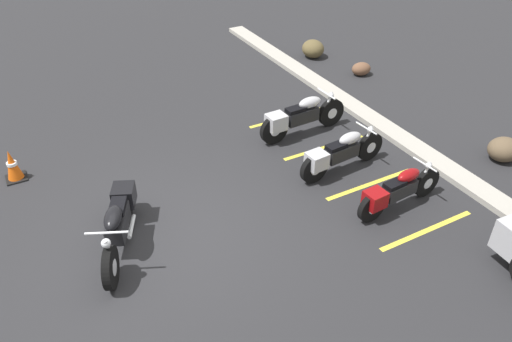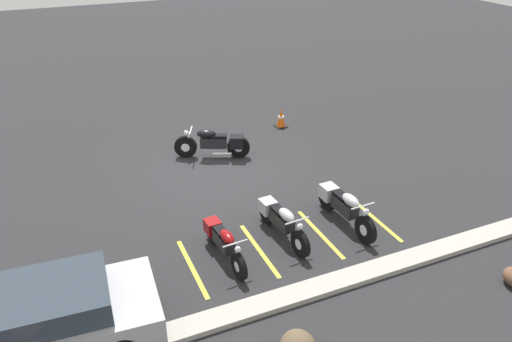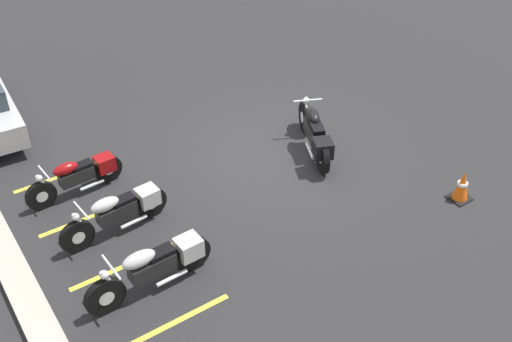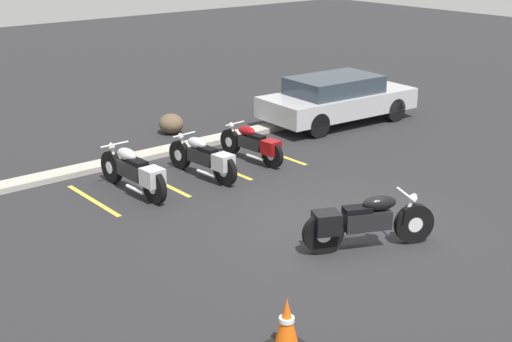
% 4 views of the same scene
% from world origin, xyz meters
% --- Properties ---
extents(ground, '(60.00, 60.00, 0.00)m').
position_xyz_m(ground, '(0.00, 0.00, 0.00)').
color(ground, '#262628').
extents(motorcycle_black_featured, '(2.15, 1.14, 0.91)m').
position_xyz_m(motorcycle_black_featured, '(-0.33, -0.71, 0.48)').
color(motorcycle_black_featured, black).
rests_on(motorcycle_black_featured, ground).
extents(parked_bike_0, '(0.64, 2.26, 0.89)m').
position_xyz_m(parked_bike_0, '(-1.94, 3.90, 0.47)').
color(parked_bike_0, black).
rests_on(parked_bike_0, ground).
extents(parked_bike_1, '(0.60, 2.13, 0.84)m').
position_xyz_m(parked_bike_1, '(-0.31, 3.81, 0.44)').
color(parked_bike_1, black).
rests_on(parked_bike_1, ground).
extents(parked_bike_2, '(0.56, 2.00, 0.79)m').
position_xyz_m(parked_bike_2, '(1.19, 4.01, 0.42)').
color(parked_bike_2, black).
rests_on(parked_bike_2, ground).
extents(car_silver, '(4.41, 2.07, 1.29)m').
position_xyz_m(car_silver, '(5.06, 5.20, 0.68)').
color(car_silver, black).
rests_on(car_silver, ground).
extents(concrete_curb, '(18.00, 0.50, 0.12)m').
position_xyz_m(concrete_curb, '(0.00, 5.81, 0.06)').
color(concrete_curb, '#A8A399').
rests_on(concrete_curb, ground).
extents(traffic_cone, '(0.40, 0.40, 0.67)m').
position_xyz_m(traffic_cone, '(-3.22, -2.07, 0.31)').
color(traffic_cone, black).
rests_on(traffic_cone, ground).
extents(stall_line_0, '(0.10, 2.10, 0.00)m').
position_xyz_m(stall_line_0, '(-2.78, 4.12, 0.00)').
color(stall_line_0, gold).
rests_on(stall_line_0, ground).
extents(stall_line_1, '(0.10, 2.10, 0.00)m').
position_xyz_m(stall_line_1, '(-1.21, 4.12, 0.00)').
color(stall_line_1, gold).
rests_on(stall_line_1, ground).
extents(stall_line_2, '(0.10, 2.10, 0.00)m').
position_xyz_m(stall_line_2, '(0.37, 4.12, 0.00)').
color(stall_line_2, gold).
rests_on(stall_line_2, ground).
extents(stall_line_3, '(0.10, 2.10, 0.00)m').
position_xyz_m(stall_line_3, '(1.94, 4.12, 0.00)').
color(stall_line_3, gold).
rests_on(stall_line_3, ground).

